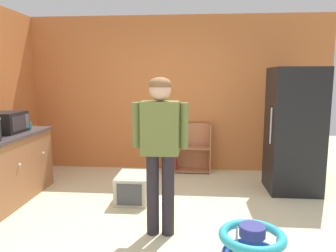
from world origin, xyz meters
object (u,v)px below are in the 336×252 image
bookshelf (184,151)px  standing_person (160,141)px  baby_walker (252,242)px  microwave (8,123)px  refrigerator (294,130)px  pet_carrier (133,188)px  teal_cup (29,126)px

bookshelf → standing_person: bearing=-94.4°
baby_walker → microwave: bearing=156.7°
refrigerator → pet_carrier: 2.41m
baby_walker → pet_carrier: bearing=135.8°
refrigerator → pet_carrier: (-2.23, -0.58, -0.71)m
standing_person → baby_walker: 1.28m
baby_walker → microwave: 3.41m
refrigerator → standing_person: refrigerator is taller
bookshelf → baby_walker: size_ratio=1.41×
baby_walker → microwave: (-3.03, 1.30, 0.88)m
standing_person → pet_carrier: bearing=117.3°
standing_person → microwave: bearing=157.5°
pet_carrier → microwave: (-1.70, 0.00, 0.86)m
standing_person → refrigerator: bearing=39.7°
baby_walker → pet_carrier: size_ratio=1.09×
baby_walker → teal_cup: (-2.90, 1.60, 0.79)m
microwave → pet_carrier: bearing=-0.2°
microwave → standing_person: bearing=-22.5°
baby_walker → teal_cup: bearing=151.1°
pet_carrier → microwave: bearing=179.8°
baby_walker → bookshelf: bearing=104.3°
refrigerator → baby_walker: (-0.89, -1.88, -0.73)m
refrigerator → teal_cup: (-3.79, -0.28, 0.06)m
pet_carrier → microwave: 1.90m
baby_walker → teal_cup: 3.41m
refrigerator → pet_carrier: size_ratio=3.22×
bookshelf → teal_cup: size_ratio=8.95×
teal_cup → bookshelf: bearing=26.8°
standing_person → teal_cup: (-2.03, 1.19, -0.05)m
standing_person → pet_carrier: standing_person is taller
bookshelf → pet_carrier: bearing=-114.1°
bookshelf → teal_cup: (-2.20, -1.12, 0.57)m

